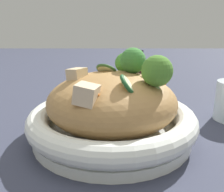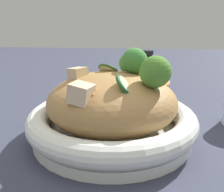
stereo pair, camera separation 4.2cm
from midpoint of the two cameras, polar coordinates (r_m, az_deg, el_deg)
The scene contains 8 objects.
ground_plane at distance 0.45m, azimuth 2.72°, elevation -9.38°, with size 3.00×3.00×0.00m, color #35394C.
serving_bowl at distance 0.44m, azimuth 2.77°, elevation -6.13°, with size 0.29×0.29×0.05m.
noodle_heap at distance 0.43m, azimuth 2.85°, elevation -1.31°, with size 0.22×0.22×0.10m.
broccoli_florets at distance 0.42m, azimuth 9.51°, elevation 6.65°, with size 0.10×0.17×0.07m.
carrot_coins at distance 0.40m, azimuth 7.53°, elevation 2.69°, with size 0.15×0.12×0.03m.
zucchini_slices at distance 0.40m, azimuth 6.53°, elevation 4.19°, with size 0.12×0.13×0.04m.
chicken_chunks at distance 0.37m, azimuth -4.21°, elevation 2.49°, with size 0.06×0.12×0.04m.
soy_sauce_bottle at distance 0.66m, azimuth 9.81°, elevation 3.86°, with size 0.05×0.05×0.13m.
Camera 2 is at (-0.04, 0.40, 0.20)m, focal length 39.72 mm.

